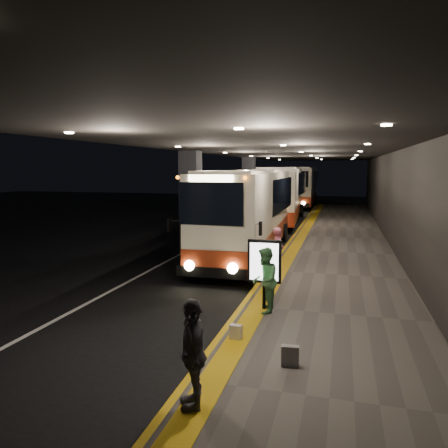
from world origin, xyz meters
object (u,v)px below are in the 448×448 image
Objects in this scene: passenger_boarding at (278,251)px; passenger_waiting_green at (265,280)px; coach_main at (249,216)px; bag_polka at (290,356)px; coach_second at (281,197)px; passenger_waiting_grey at (193,353)px; coach_third at (302,188)px; stanchion_post at (264,274)px; info_sign at (264,263)px; bag_plain at (236,332)px.

passenger_waiting_green is (0.24, -3.99, 0.02)m from passenger_boarding.
bag_polka is at bearing -75.98° from coach_main.
coach_second reaches higher than passenger_waiting_grey.
passenger_waiting_grey is at bearing -8.80° from passenger_waiting_green.
coach_third reaches higher than coach_main.
coach_third is 30.75× the size of bag_polka.
passenger_waiting_green is 4.52m from passenger_waiting_grey.
coach_second is 7.24× the size of passenger_waiting_green.
bag_polka is at bearing -170.25° from passenger_boarding.
coach_third is 30.89m from stanchion_post.
coach_third is 11.61× the size of stanchion_post.
info_sign is (0.19, -3.77, 0.40)m from passenger_boarding.
bag_plain is (-0.03, -5.85, -0.63)m from passenger_boarding.
passenger_waiting_grey reaches higher than passenger_waiting_green.
info_sign is at bearing -86.82° from coach_second.
passenger_waiting_green is at bearing -176.78° from passenger_boarding.
bag_polka is at bearing -74.50° from stanchion_post.
passenger_waiting_grey is at bearing -125.76° from bag_polka.
coach_second is at bearing 95.48° from bag_plain.
passenger_waiting_grey reaches higher than bag_polka.
passenger_waiting_green is (2.04, -7.67, -0.72)m from coach_main.
passenger_waiting_green is at bearing -77.06° from coach_main.
coach_second is at bearing 96.46° from stanchion_post.
coach_main is 0.97× the size of coach_second.
passenger_waiting_green is 1.60× the size of stanchion_post.
info_sign is (0.22, 4.73, 0.36)m from passenger_waiting_grey.
coach_third is 32.71m from passenger_waiting_green.
info_sign is at bearing -177.34° from passenger_boarding.
stanchion_post is (-0.05, 3.67, 0.35)m from bag_plain.
coach_second is 19.28m from info_sign.
bag_plain is at bearing 179.44° from passenger_boarding.
bag_polka is 1.55m from bag_plain.
info_sign reaches higher than bag_plain.
coach_second is at bearing 160.87° from passenger_waiting_grey.
coach_third is 34.57m from bag_plain.
bag_plain is (1.76, -9.53, -1.37)m from coach_main.
stanchion_post is at bearing -87.09° from coach_second.
passenger_waiting_grey is 2.74m from bag_plain.
passenger_waiting_green reaches higher than bag_polka.
coach_third is 7.42× the size of passenger_boarding.
coach_third is at bearing 85.65° from coach_second.
coach_main is 0.96× the size of coach_third.
coach_second is at bearing 95.27° from info_sign.
coach_third is 7.26× the size of passenger_waiting_green.
coach_main is at bearing -91.05° from coach_third.
coach_main is 29.64× the size of bag_polka.
stanchion_post is at bearing 177.67° from passenger_boarding.
coach_third reaches higher than coach_second.
bag_plain is at bearing -88.07° from coach_second.
coach_second is 15.53m from passenger_boarding.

